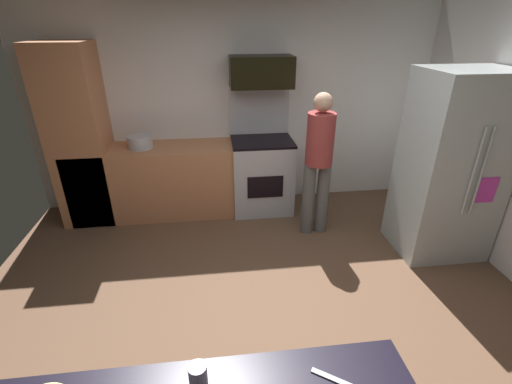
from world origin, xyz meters
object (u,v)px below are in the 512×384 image
Objects in this scene: person_cook at (319,159)px; stock_pot at (140,142)px; refrigerator at (451,167)px; microwave at (261,72)px; oven_range at (262,171)px; mug_tea at (198,375)px.

person_cook is 2.13m from stock_pot.
stock_pot is (-2.01, 0.69, 0.06)m from person_cook.
stock_pot is (-3.25, 1.16, 0.02)m from refrigerator.
refrigerator is (1.77, -1.24, -0.79)m from microwave.
oven_range is 0.96× the size of person_cook.
oven_range reaches higher than stock_pot.
oven_range is 5.33× the size of stock_pot.
microwave is 0.39× the size of refrigerator.
mug_tea is at bearing -140.61° from refrigerator.
refrigerator reaches higher than person_cook.
oven_range is 0.82× the size of refrigerator.
oven_range is 3.30m from mug_tea.
stock_pot is at bearing 179.83° from oven_range.
refrigerator is at bearing -35.03° from microwave.
oven_range is at bearing 128.03° from person_cook.
microwave is 3.45m from mug_tea.
mug_tea is at bearing -102.52° from oven_range.
person_cook is (0.54, -0.77, -0.83)m from microwave.
person_cook is at bearing 159.05° from refrigerator.
refrigerator is 1.32m from person_cook.
refrigerator is 3.21m from mug_tea.
microwave is at bearing 144.97° from refrigerator.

